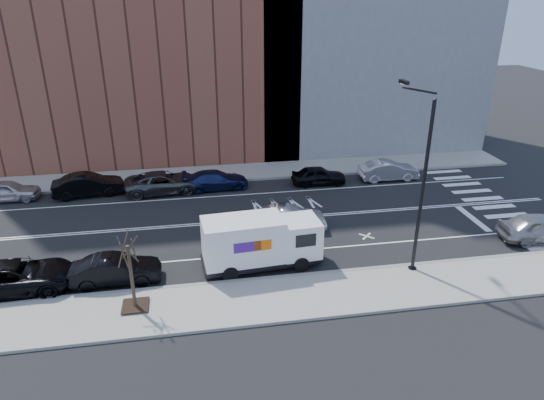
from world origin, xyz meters
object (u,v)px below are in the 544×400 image
object	(u,v)px
far_parked_b	(88,185)
fedex_van	(260,241)
far_parked_a	(7,191)
near_parked_front	(542,228)
driving_sedan	(289,219)

from	to	relation	value
far_parked_b	fedex_van	bearing A→B (deg)	-145.34
far_parked_a	far_parked_b	xyz separation A→B (m)	(5.39, -0.03, 0.08)
fedex_van	near_parked_front	xyz separation A→B (m)	(16.57, 0.09, -0.67)
fedex_van	far_parked_b	xyz separation A→B (m)	(-10.64, 11.66, -0.70)
fedex_van	far_parked_b	bearing A→B (deg)	128.00
fedex_van	driving_sedan	size ratio (longest dim) A/B	1.43
fedex_van	far_parked_b	size ratio (longest dim) A/B	1.32
fedex_van	driving_sedan	bearing A→B (deg)	54.83
driving_sedan	far_parked_b	bearing A→B (deg)	64.56
fedex_van	driving_sedan	distance (m)	4.69
far_parked_a	driving_sedan	size ratio (longest dim) A/B	0.94
far_parked_b	near_parked_front	size ratio (longest dim) A/B	1.00
driving_sedan	near_parked_front	world-z (taller)	near_parked_front
far_parked_a	far_parked_b	size ratio (longest dim) A/B	0.87
near_parked_front	fedex_van	bearing A→B (deg)	96.82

